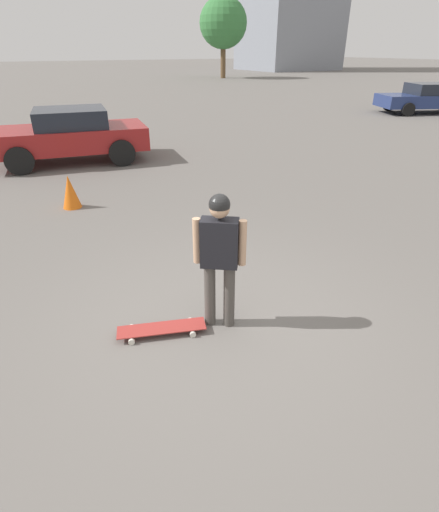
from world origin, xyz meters
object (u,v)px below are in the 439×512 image
object	(u,v)px
skateboard	(162,328)
car_parked_far	(429,98)
car_parked_near	(70,134)
person	(220,250)
traffic_cone	(70,192)

from	to	relation	value
skateboard	car_parked_far	distance (m)	20.44
skateboard	car_parked_near	world-z (taller)	car_parked_near
person	car_parked_far	bearing A→B (deg)	65.44
skateboard	traffic_cone	xyz separation A→B (m)	(-4.67, -0.06, 0.26)
person	car_parked_far	distance (m)	19.92
person	traffic_cone	world-z (taller)	person
car_parked_far	car_parked_near	bearing A→B (deg)	27.73
person	skateboard	world-z (taller)	person
car_parked_near	car_parked_far	bearing A→B (deg)	-166.15
car_parked_near	traffic_cone	xyz separation A→B (m)	(3.78, -0.80, -0.43)
car_parked_near	car_parked_far	xyz separation A→B (m)	(-1.28, 17.23, -0.05)
car_parked_far	traffic_cone	world-z (taller)	car_parked_far
car_parked_far	skateboard	bearing A→B (deg)	51.93
person	traffic_cone	bearing A→B (deg)	134.26
person	car_parked_near	size ratio (longest dim) A/B	0.36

